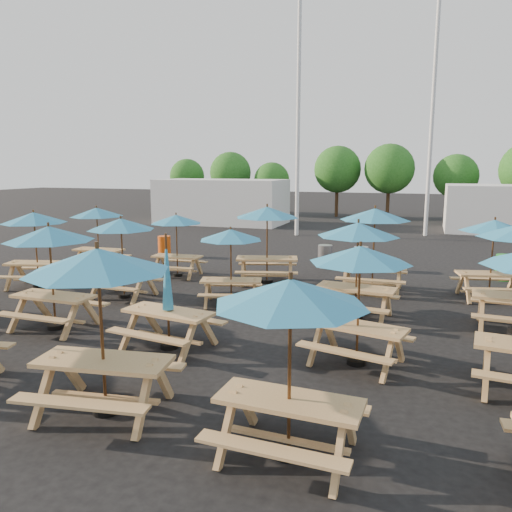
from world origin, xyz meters
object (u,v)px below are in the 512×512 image
(picnic_unit_6, at_px, (121,230))
(waste_bin_2, at_px, (361,258))
(picnic_unit_2, at_px, (34,223))
(picnic_unit_7, at_px, (176,223))
(picnic_unit_12, at_px, (290,305))
(picnic_unit_9, at_px, (168,302))
(picnic_unit_5, at_px, (49,241))
(picnic_unit_15, at_px, (375,220))
(waste_bin_0, at_px, (164,246))
(picnic_unit_19, at_px, (494,231))
(picnic_unit_13, at_px, (360,263))
(waste_bin_3, at_px, (504,267))
(picnic_unit_3, at_px, (97,216))
(picnic_unit_14, at_px, (358,236))
(picnic_unit_10, at_px, (231,240))
(picnic_unit_11, at_px, (267,217))
(waste_bin_1, at_px, (325,256))
(picnic_unit_8, at_px, (98,272))

(picnic_unit_6, relative_size, waste_bin_2, 2.72)
(picnic_unit_2, xyz_separation_m, picnic_unit_7, (3.24, 2.76, -0.19))
(waste_bin_2, bearing_deg, picnic_unit_12, -86.99)
(picnic_unit_7, xyz_separation_m, picnic_unit_9, (3.01, -6.07, -0.81))
(picnic_unit_9, bearing_deg, picnic_unit_12, -33.06)
(picnic_unit_7, bearing_deg, picnic_unit_5, -92.67)
(picnic_unit_15, distance_m, waste_bin_0, 9.40)
(picnic_unit_6, xyz_separation_m, picnic_unit_19, (9.61, 3.08, -0.01))
(picnic_unit_2, bearing_deg, picnic_unit_13, -31.99)
(waste_bin_3, bearing_deg, picnic_unit_2, -157.20)
(picnic_unit_3, height_order, picnic_unit_5, picnic_unit_5)
(picnic_unit_9, xyz_separation_m, picnic_unit_14, (3.27, 3.21, 1.04))
(picnic_unit_7, relative_size, picnic_unit_10, 1.01)
(picnic_unit_13, bearing_deg, picnic_unit_3, 162.89)
(picnic_unit_6, height_order, waste_bin_2, picnic_unit_6)
(picnic_unit_5, xyz_separation_m, waste_bin_3, (10.22, 8.70, -1.59))
(picnic_unit_9, distance_m, waste_bin_2, 9.51)
(picnic_unit_11, bearing_deg, picnic_unit_10, -108.76)
(picnic_unit_13, relative_size, picnic_unit_15, 0.91)
(waste_bin_1, bearing_deg, picnic_unit_7, -145.38)
(picnic_unit_15, bearing_deg, waste_bin_3, 36.51)
(picnic_unit_6, relative_size, picnic_unit_15, 0.91)
(waste_bin_3, bearing_deg, picnic_unit_11, -158.02)
(picnic_unit_9, distance_m, waste_bin_3, 11.51)
(picnic_unit_5, height_order, picnic_unit_7, picnic_unit_5)
(picnic_unit_12, xyz_separation_m, waste_bin_0, (-8.58, 12.21, -1.57))
(picnic_unit_10, xyz_separation_m, picnic_unit_13, (3.69, -3.02, 0.18))
(picnic_unit_6, distance_m, picnic_unit_12, 8.77)
(picnic_unit_2, height_order, picnic_unit_5, picnic_unit_5)
(picnic_unit_5, bearing_deg, waste_bin_2, 57.86)
(picnic_unit_3, distance_m, picnic_unit_14, 9.83)
(picnic_unit_7, height_order, picnic_unit_11, picnic_unit_11)
(picnic_unit_14, bearing_deg, picnic_unit_19, 48.72)
(picnic_unit_15, bearing_deg, picnic_unit_2, -164.46)
(picnic_unit_12, height_order, waste_bin_1, picnic_unit_12)
(waste_bin_0, bearing_deg, picnic_unit_13, -44.81)
(picnic_unit_6, xyz_separation_m, waste_bin_0, (-2.19, 6.20, -1.50))
(picnic_unit_5, bearing_deg, picnic_unit_7, 90.32)
(picnic_unit_6, height_order, picnic_unit_13, picnic_unit_13)
(picnic_unit_7, relative_size, picnic_unit_19, 0.93)
(picnic_unit_2, relative_size, picnic_unit_10, 1.12)
(picnic_unit_11, height_order, picnic_unit_13, picnic_unit_11)
(picnic_unit_15, xyz_separation_m, waste_bin_1, (-1.99, 3.02, -1.68))
(picnic_unit_5, xyz_separation_m, waste_bin_2, (5.67, 8.85, -1.59))
(waste_bin_0, bearing_deg, picnic_unit_8, -64.52)
(picnic_unit_9, height_order, waste_bin_1, picnic_unit_9)
(waste_bin_1, height_order, waste_bin_3, same)
(picnic_unit_3, distance_m, waste_bin_0, 3.61)
(picnic_unit_9, height_order, picnic_unit_11, picnic_unit_11)
(picnic_unit_11, xyz_separation_m, picnic_unit_14, (3.15, -2.89, -0.06))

